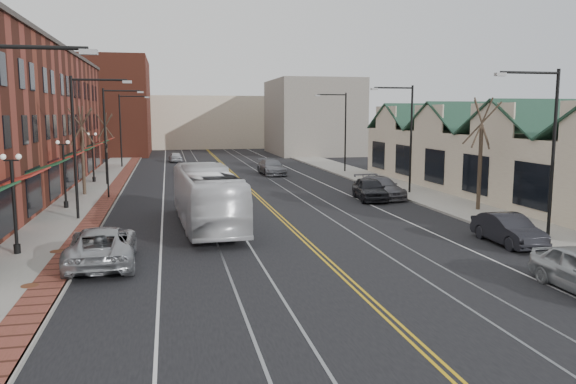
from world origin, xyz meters
name	(u,v)px	position (x,y,z in m)	size (l,w,h in m)	color
ground	(364,295)	(0.00, 0.00, 0.00)	(160.00, 160.00, 0.00)	black
sidewalk_left	(80,208)	(-12.00, 20.00, 0.07)	(4.00, 120.00, 0.15)	gray
sidewalk_right	(427,197)	(12.00, 20.00, 0.07)	(4.00, 120.00, 0.15)	gray
building_right	(503,165)	(18.00, 20.00, 2.30)	(8.00, 36.00, 4.60)	beige
backdrop_left	(100,107)	(-16.00, 70.00, 7.00)	(14.00, 18.00, 14.00)	maroon
backdrop_mid	(204,122)	(0.00, 85.00, 4.50)	(22.00, 14.00, 9.00)	beige
backdrop_right	(313,117)	(15.00, 65.00, 5.50)	(12.00, 16.00, 11.00)	slate
streetlight_l_0	(0,152)	(-11.05, 0.00, 5.03)	(3.33, 0.25, 8.00)	black
streetlight_l_1	(82,133)	(-11.05, 16.00, 5.03)	(3.33, 0.25, 8.00)	black
streetlight_l_2	(110,126)	(-11.05, 32.00, 5.03)	(3.33, 0.25, 8.00)	black
streetlight_l_3	(124,123)	(-11.05, 48.00, 5.03)	(3.33, 0.25, 8.00)	black
streetlight_r_0	(546,136)	(11.05, 6.00, 5.03)	(3.33, 0.25, 8.00)	black
streetlight_r_1	(406,128)	(11.05, 22.00, 5.03)	(3.33, 0.25, 8.00)	black
streetlight_r_2	(341,124)	(11.05, 38.00, 5.03)	(3.33, 0.25, 8.00)	black
lamppost_l_1	(14,206)	(-12.80, 8.00, 2.20)	(0.84, 0.28, 4.27)	black
lamppost_l_2	(65,176)	(-12.80, 20.00, 2.20)	(0.84, 0.28, 4.27)	black
lamppost_l_3	(93,158)	(-12.80, 34.00, 2.20)	(0.84, 0.28, 4.27)	black
tree_left_near	(82,149)	(-12.50, 26.00, 3.51)	(1.78, 1.37, 6.48)	#382B21
tree_left_far	(106,141)	(-12.50, 42.00, 3.28)	(1.66, 1.28, 6.02)	#382B21
tree_right_mid	(481,152)	(12.50, 14.00, 3.75)	(1.90, 1.46, 6.93)	#382B21
manhole_mid	(30,286)	(-11.20, 3.00, 0.16)	(0.60, 0.60, 0.02)	#592D19
manhole_far	(57,251)	(-11.20, 8.00, 0.16)	(0.60, 0.60, 0.02)	#592D19
traffic_signal	(107,167)	(-10.60, 24.00, 2.35)	(0.18, 0.15, 3.80)	black
transit_bus	(207,197)	(-4.38, 12.83, 1.62)	(2.72, 11.63, 3.24)	white
parked_suv	(102,246)	(-9.08, 5.93, 0.79)	(2.61, 5.66, 1.57)	#A1A4A8
parked_car_b	(508,230)	(9.09, 5.63, 0.72)	(1.52, 4.35, 1.43)	black
parked_car_c	(380,187)	(8.58, 20.59, 0.78)	(2.17, 5.34, 1.55)	#58585E
parked_car_d	(370,189)	(7.50, 19.78, 0.80)	(1.89, 4.69, 1.60)	black
distant_car_left	(203,169)	(-3.10, 37.60, 0.72)	(1.53, 4.38, 1.44)	black
distant_car_right	(272,167)	(3.68, 37.45, 0.77)	(2.16, 5.31, 1.54)	slate
distant_car_far	(175,157)	(-5.53, 54.18, 0.64)	(1.52, 3.77, 1.29)	#B3B4BA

